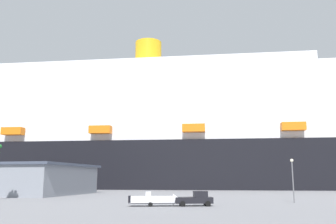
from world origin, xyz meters
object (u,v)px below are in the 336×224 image
pickup_truck (195,199)px  street_lamp (293,174)px  small_boat_on_trailer (157,200)px  cruise_ship (229,136)px

pickup_truck → street_lamp: street_lamp is taller
small_boat_on_trailer → street_lamp: (21.49, 10.69, 3.90)m
pickup_truck → street_lamp: bearing=30.7°
cruise_ship → street_lamp: bearing=-82.8°
cruise_ship → street_lamp: size_ratio=38.90×
small_boat_on_trailer → street_lamp: size_ratio=1.21×
pickup_truck → cruise_ship: bearing=86.0°
street_lamp → pickup_truck: bearing=-149.3°
pickup_truck → street_lamp: size_ratio=0.80×
pickup_truck → street_lamp: 18.82m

